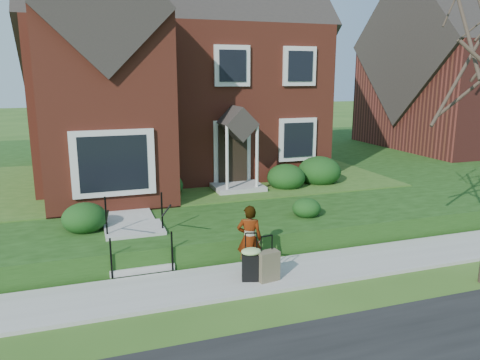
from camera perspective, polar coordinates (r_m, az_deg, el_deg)
name	(u,v)px	position (r m, az deg, el deg)	size (l,w,h in m)	color
ground	(264,278)	(10.43, 2.97, -11.79)	(120.00, 120.00, 0.00)	#2D5119
sidewalk	(264,276)	(10.41, 2.97, -11.59)	(60.00, 1.60, 0.08)	#9E9B93
terrace	(257,164)	(21.48, 2.14, 1.92)	(44.00, 20.00, 0.60)	#18380F
walkway	(124,202)	(14.33, -13.95, -2.60)	(1.20, 6.00, 0.06)	#9E9B93
main_house	(168,49)	(18.73, -8.81, 15.46)	(10.40, 10.20, 9.40)	maroon
neighbour_house	(474,56)	(27.84, 26.60, 13.34)	(9.40, 8.00, 9.20)	maroon
front_steps	(137,242)	(11.37, -12.46, -7.38)	(1.40, 2.02, 1.50)	#9E9B93
foundation_shrubs	(225,181)	(14.68, -1.90, -0.16)	(9.57, 4.53, 1.05)	#113710
woman	(249,239)	(10.27, 1.16, -7.16)	(0.55, 0.36, 1.50)	#999999
suitcase_black	(251,262)	(9.95, 1.37, -10.00)	(0.51, 0.46, 1.04)	black
suitcase_olive	(268,266)	(9.99, 3.46, -10.39)	(0.48, 0.32, 0.97)	brown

